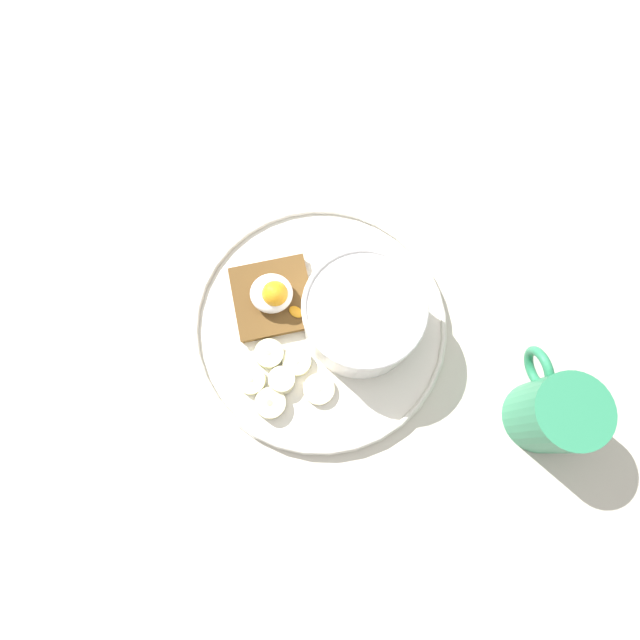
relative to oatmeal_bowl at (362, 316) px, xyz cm
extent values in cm
cube|color=beige|center=(-4.65, -0.69, -5.49)|extent=(120.00, 120.00, 2.00)
cylinder|color=silver|center=(-4.65, -0.69, -3.99)|extent=(29.92, 29.92, 1.00)
torus|color=silver|center=(-4.65, -0.69, -3.19)|extent=(29.72, 29.72, 0.60)
cylinder|color=white|center=(0.00, 0.00, -0.06)|extent=(13.22, 13.22, 6.86)
torus|color=white|center=(0.00, 0.00, 3.37)|extent=(13.42, 13.42, 0.60)
cylinder|color=#D1B188|center=(0.00, 0.00, -0.76)|extent=(11.82, 11.82, 5.07)
ellipsoid|color=#D1B188|center=(0.00, 0.00, 1.58)|extent=(11.22, 11.22, 1.20)
ellipsoid|color=tan|center=(1.38, 1.63, 1.86)|extent=(1.54, 1.27, 0.57)
ellipsoid|color=#9B6447|center=(-3.79, -0.21, 1.96)|extent=(2.05, 2.07, 0.76)
ellipsoid|color=#936F4B|center=(0.23, -0.51, 1.89)|extent=(1.52, 1.71, 0.62)
ellipsoid|color=tan|center=(0.89, -1.14, 1.98)|extent=(2.22, 2.12, 0.81)
cube|color=brown|center=(-10.55, 1.64, -2.38)|extent=(11.66, 11.66, 0.30)
cube|color=brown|center=(-10.55, 1.64, -2.88)|extent=(11.43, 11.43, 1.22)
ellipsoid|color=white|center=(-10.55, 1.64, -1.03)|extent=(4.96, 4.78, 2.50)
sphere|color=orange|center=(-10.05, 1.38, -0.18)|extent=(2.99, 2.99, 2.99)
ellipsoid|color=orange|center=(-7.56, 0.09, -2.08)|extent=(2.13, 1.88, 0.36)
cylinder|color=#F0ECB5|center=(-6.70, -5.54, -2.99)|extent=(4.60, 4.60, 1.05)
cylinder|color=#BBB88D|center=(-6.70, -5.54, -2.51)|extent=(0.83, 0.83, 0.14)
cylinder|color=#F1EABC|center=(-8.14, -7.92, -2.65)|extent=(3.95, 4.08, 1.96)
cylinder|color=#BCB693|center=(-8.14, -7.92, -1.97)|extent=(0.70, 0.71, 0.23)
cylinder|color=#FCE9BC|center=(-3.84, -8.33, -3.05)|extent=(4.96, 4.97, 0.96)
cylinder|color=#C4B692|center=(-3.84, -8.33, -2.63)|extent=(0.89, 0.89, 0.14)
cylinder|color=beige|center=(-11.55, -8.29, -2.96)|extent=(3.48, 3.49, 1.10)
cylinder|color=#B7B58B|center=(-11.55, -8.29, -2.44)|extent=(0.63, 0.63, 0.13)
cylinder|color=beige|center=(-9.03, -10.60, -2.72)|extent=(4.77, 4.70, 1.78)
cylinder|color=tan|center=(-9.03, -10.60, -2.06)|extent=(0.84, 0.84, 0.20)
cylinder|color=#F0F0BA|center=(-10.01, -5.06, -2.73)|extent=(3.71, 3.59, 1.69)
cylinder|color=#BBBB91|center=(-10.01, -5.06, -2.06)|extent=(0.65, 0.65, 0.18)
cylinder|color=#2C8157|center=(21.24, -8.26, 0.04)|extent=(7.98, 7.98, 9.07)
cylinder|color=#34250E|center=(21.24, -8.26, 3.49)|extent=(6.78, 6.78, 0.40)
torus|color=#2C8157|center=(19.33, -3.65, 0.50)|extent=(2.84, 5.00, 4.99)
camera|label=1|loc=(-2.83, -15.23, 53.33)|focal=28.00mm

